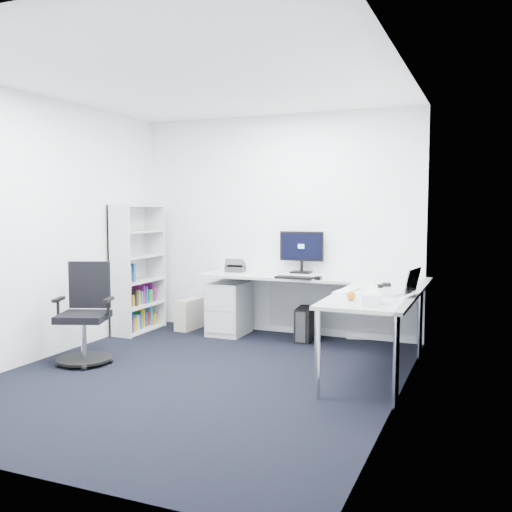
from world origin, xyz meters
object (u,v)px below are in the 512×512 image
at_px(l_desk, 301,314).
at_px(bookshelf, 138,268).
at_px(task_chair, 83,314).
at_px(monitor, 301,252).
at_px(laptop, 389,280).

height_order(l_desk, bookshelf, bookshelf).
relative_size(l_desk, task_chair, 2.62).
distance_m(l_desk, task_chair, 2.32).
relative_size(monitor, laptop, 1.48).
height_order(bookshelf, task_chair, bookshelf).
bearing_deg(bookshelf, l_desk, -1.32).
xyz_separation_m(monitor, laptop, (1.26, -1.25, -0.13)).
distance_m(task_chair, monitor, 2.64).
bearing_deg(monitor, task_chair, -130.84).
bearing_deg(laptop, monitor, 145.14).
bearing_deg(l_desk, laptop, -32.26).
relative_size(l_desk, laptop, 7.24).
distance_m(bookshelf, laptop, 3.32).
bearing_deg(laptop, l_desk, 157.86).
xyz_separation_m(l_desk, monitor, (-0.19, 0.58, 0.65)).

